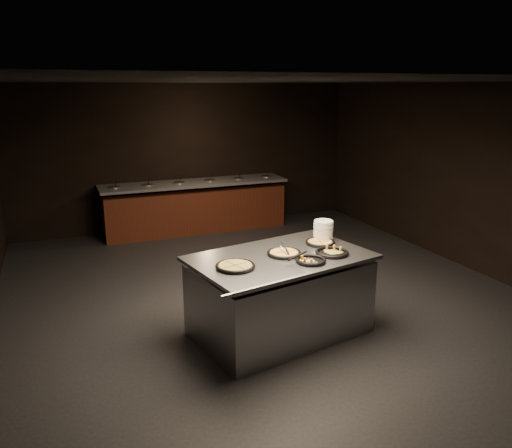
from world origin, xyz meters
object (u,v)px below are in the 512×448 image
at_px(plate_stack, 323,230).
at_px(pan_veggie_whole, 235,266).
at_px(pan_cheese_whole, 284,253).
at_px(serving_counter, 280,297).

bearing_deg(plate_stack, pan_veggie_whole, -158.43).
relative_size(pan_veggie_whole, pan_cheese_whole, 1.09).
distance_m(pan_veggie_whole, pan_cheese_whole, 0.69).
relative_size(plate_stack, pan_veggie_whole, 0.57).
distance_m(serving_counter, pan_cheese_whole, 0.53).
bearing_deg(pan_veggie_whole, serving_counter, 15.35).
bearing_deg(pan_cheese_whole, serving_counter, -155.99).
xyz_separation_m(plate_stack, pan_cheese_whole, (-0.71, -0.35, -0.10)).
bearing_deg(pan_cheese_whole, pan_veggie_whole, -163.91).
relative_size(serving_counter, pan_veggie_whole, 5.16).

